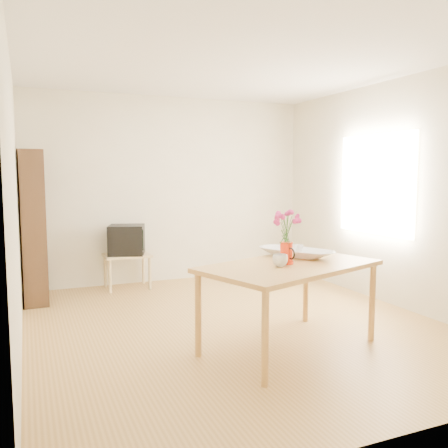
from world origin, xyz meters
name	(u,v)px	position (x,y,z in m)	size (l,w,h in m)	color
room	(238,197)	(0.03, 0.00, 1.30)	(4.50, 4.50, 4.50)	olive
table	(290,272)	(0.17, -0.77, 0.68)	(1.75, 1.34, 0.75)	#AE7C3B
tv_stand	(127,260)	(-0.70, 1.97, 0.39)	(0.60, 0.45, 0.46)	tan
bookshelf	(33,232)	(-1.85, 1.75, 0.84)	(0.28, 0.70, 1.80)	black
pitcher	(286,254)	(0.15, -0.74, 0.84)	(0.13, 0.20, 0.19)	red
flowers	(287,226)	(0.15, -0.74, 1.08)	(0.22, 0.22, 0.31)	#E4358A
mug	(280,260)	(0.04, -0.83, 0.80)	(0.13, 0.13, 0.10)	white
bowl	(296,233)	(0.40, -0.48, 0.97)	(0.47, 0.47, 0.45)	white
teacup_a	(292,238)	(0.36, -0.48, 0.93)	(0.07, 0.07, 0.07)	white
teacup_b	(299,238)	(0.45, -0.46, 0.93)	(0.07, 0.07, 0.06)	white
television	(126,239)	(-0.70, 1.98, 0.66)	(0.55, 0.53, 0.39)	black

